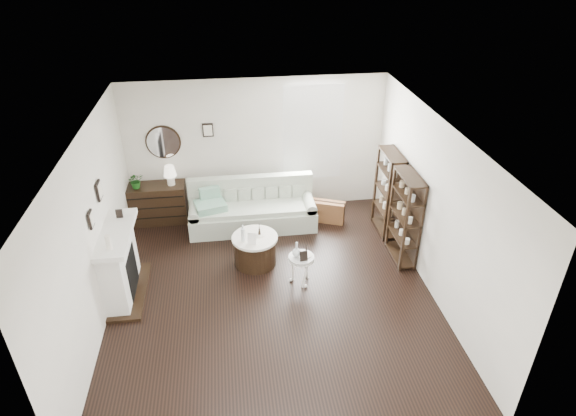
{
  "coord_description": "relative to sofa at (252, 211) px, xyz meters",
  "views": [
    {
      "loc": [
        -0.55,
        -5.94,
        5.03
      ],
      "look_at": [
        0.36,
        0.8,
        1.07
      ],
      "focal_mm": 30.0,
      "sensor_mm": 36.0,
      "label": 1
    }
  ],
  "objects": [
    {
      "name": "eiffel_ped",
      "position": [
        0.74,
        -1.85,
        0.29
      ],
      "size": [
        0.11,
        0.11,
        0.18
      ],
      "primitive_type": null,
      "rotation": [
        0.0,
        0.0,
        -0.04
      ],
      "color": "black",
      "rests_on": "pedestal_table"
    },
    {
      "name": "sofa",
      "position": [
        0.0,
        0.0,
        0.0
      ],
      "size": [
        2.4,
        0.83,
        0.93
      ],
      "color": "beige",
      "rests_on": "ground"
    },
    {
      "name": "suitcase",
      "position": [
        1.47,
        -0.08,
        -0.09
      ],
      "size": [
        0.69,
        0.45,
        0.44
      ],
      "primitive_type": "cube",
      "rotation": [
        0.0,
        0.0,
        -0.39
      ],
      "color": "brown",
      "rests_on": "ground"
    },
    {
      "name": "flask_ped",
      "position": [
        0.58,
        -1.86,
        0.33
      ],
      "size": [
        0.14,
        0.14,
        0.26
      ],
      "primitive_type": null,
      "color": "silver",
      "rests_on": "pedestal_table"
    },
    {
      "name": "card_frame_drum",
      "position": [
        -0.09,
        -1.45,
        0.33
      ],
      "size": [
        0.16,
        0.1,
        0.2
      ],
      "primitive_type": "cube",
      "rotation": [
        -0.21,
        0.0,
        -0.29
      ],
      "color": "white",
      "rests_on": "drum_table"
    },
    {
      "name": "card_frame_ped",
      "position": [
        0.68,
        -1.99,
        0.29
      ],
      "size": [
        0.13,
        0.07,
        0.17
      ],
      "primitive_type": "cube",
      "rotation": [
        -0.21,
        0.0,
        0.15
      ],
      "color": "black",
      "rests_on": "pedestal_table"
    },
    {
      "name": "pedestal_table",
      "position": [
        0.66,
        -1.88,
        0.16
      ],
      "size": [
        0.42,
        0.42,
        0.51
      ],
      "rotation": [
        0.0,
        0.0,
        0.34
      ],
      "color": "silver",
      "rests_on": "ground"
    },
    {
      "name": "fireplace",
      "position": [
        -2.15,
        -1.77,
        0.23
      ],
      "size": [
        0.5,
        1.4,
        1.84
      ],
      "color": "white",
      "rests_on": "ground"
    },
    {
      "name": "eiffel_drum",
      "position": [
        0.05,
        -1.21,
        0.33
      ],
      "size": [
        0.11,
        0.11,
        0.19
      ],
      "primitive_type": null,
      "rotation": [
        0.0,
        0.0,
        -0.02
      ],
      "color": "black",
      "rests_on": "drum_table"
    },
    {
      "name": "bottle_drum",
      "position": [
        -0.23,
        -1.35,
        0.38
      ],
      "size": [
        0.07,
        0.07,
        0.29
      ],
      "primitive_type": "cylinder",
      "color": "silver",
      "rests_on": "drum_table"
    },
    {
      "name": "shelf_unit_far",
      "position": [
        2.49,
        -0.52,
        0.49
      ],
      "size": [
        0.3,
        0.8,
        1.6
      ],
      "color": "black",
      "rests_on": "ground"
    },
    {
      "name": "drum_table",
      "position": [
        -0.04,
        -1.26,
        -0.03
      ],
      "size": [
        0.78,
        0.78,
        0.54
      ],
      "rotation": [
        0.0,
        0.0,
        -0.35
      ],
      "color": "black",
      "rests_on": "ground"
    },
    {
      "name": "room",
      "position": [
        0.9,
        0.63,
        1.29
      ],
      "size": [
        5.5,
        5.5,
        5.5
      ],
      "color": "black",
      "rests_on": "ground"
    },
    {
      "name": "dresser",
      "position": [
        -1.85,
        0.4,
        0.08
      ],
      "size": [
        1.17,
        0.5,
        0.78
      ],
      "color": "black",
      "rests_on": "ground"
    },
    {
      "name": "shelf_unit_near",
      "position": [
        2.49,
        -1.42,
        0.49
      ],
      "size": [
        0.3,
        0.8,
        1.6
      ],
      "color": "black",
      "rests_on": "ground"
    },
    {
      "name": "quilt",
      "position": [
        -0.78,
        -0.12,
        0.24
      ],
      "size": [
        0.65,
        0.58,
        0.14
      ],
      "primitive_type": "cube",
      "rotation": [
        0.0,
        0.0,
        0.26
      ],
      "color": "#248660",
      "rests_on": "sofa"
    },
    {
      "name": "potted_plant",
      "position": [
        -2.14,
        0.35,
        0.63
      ],
      "size": [
        0.34,
        0.32,
        0.31
      ],
      "primitive_type": "imported",
      "rotation": [
        0.0,
        0.0,
        0.35
      ],
      "color": "#1B5618",
      "rests_on": "dresser"
    },
    {
      "name": "table_lamp",
      "position": [
        -1.51,
        0.4,
        0.67
      ],
      "size": [
        0.25,
        0.25,
        0.39
      ],
      "primitive_type": null,
      "rotation": [
        0.0,
        0.0,
        0.01
      ],
      "color": "#F3E6CC",
      "rests_on": "dresser"
    }
  ]
}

